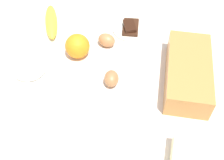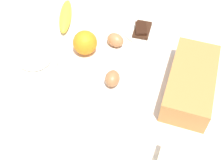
{
  "view_description": "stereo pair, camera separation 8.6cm",
  "coord_description": "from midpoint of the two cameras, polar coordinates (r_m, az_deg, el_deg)",
  "views": [
    {
      "loc": [
        0.54,
        0.09,
        0.71
      ],
      "look_at": [
        0.0,
        0.0,
        0.04
      ],
      "focal_mm": 46.15,
      "sensor_mm": 36.0,
      "label": 1
    },
    {
      "loc": [
        0.52,
        0.17,
        0.71
      ],
      "look_at": [
        0.0,
        0.0,
        0.04
      ],
      "focal_mm": 46.15,
      "sensor_mm": 36.0,
      "label": 2
    }
  ],
  "objects": [
    {
      "name": "loaf_pan",
      "position": [
        0.9,
        18.03,
        -0.44
      ],
      "size": [
        0.28,
        0.13,
        0.08
      ],
      "rotation": [
        0.0,
        0.0,
        -0.01
      ],
      "color": "#B77A3D",
      "rests_on": "ground_plane"
    },
    {
      "name": "flour_bowl",
      "position": [
        0.79,
        -7.71,
        -9.8
      ],
      "size": [
        0.13,
        0.13,
        0.06
      ],
      "color": "silver",
      "rests_on": "ground_plane"
    },
    {
      "name": "banana",
      "position": [
        1.12,
        -6.98,
        12.38
      ],
      "size": [
        0.19,
        0.1,
        0.04
      ],
      "primitive_type": "ellipsoid",
      "rotation": [
        0.0,
        0.0,
        0.32
      ],
      "color": "yellow",
      "rests_on": "ground_plane"
    },
    {
      "name": "egg_beside_bowl",
      "position": [
        1.0,
        3.15,
        7.79
      ],
      "size": [
        0.06,
        0.07,
        0.05
      ],
      "primitive_type": "ellipsoid",
      "rotation": [
        0.0,
        1.57,
        1.27
      ],
      "color": "#AA7345",
      "rests_on": "ground_plane"
    },
    {
      "name": "orange_fruit",
      "position": [
        0.97,
        -2.83,
        7.26
      ],
      "size": [
        0.08,
        0.08,
        0.08
      ],
      "primitive_type": "sphere",
      "color": "orange",
      "rests_on": "ground_plane"
    },
    {
      "name": "ground_plane",
      "position": [
        0.9,
        2.73,
        -2.17
      ],
      "size": [
        2.4,
        2.4,
        0.02
      ],
      "primitive_type": "cube",
      "color": "beige"
    },
    {
      "name": "chocolate_plate",
      "position": [
        1.07,
        8.29,
        9.45
      ],
      "size": [
        0.13,
        0.13,
        0.03
      ],
      "color": "silver",
      "rests_on": "ground_plane"
    },
    {
      "name": "egg_near_butter",
      "position": [
        0.89,
        2.85,
        0.12
      ],
      "size": [
        0.06,
        0.05,
        0.05
      ],
      "primitive_type": "ellipsoid",
      "rotation": [
        0.0,
        1.57,
        0.1
      ],
      "color": "#9E6A40",
      "rests_on": "ground_plane"
    },
    {
      "name": "sugar_bowl",
      "position": [
        0.94,
        -12.25,
        3.36
      ],
      "size": [
        0.14,
        0.14,
        0.07
      ],
      "color": "silver",
      "rests_on": "ground_plane"
    }
  ]
}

